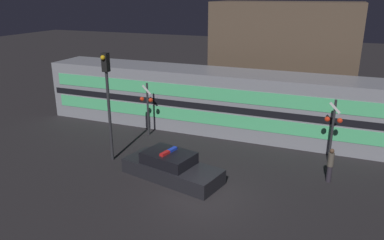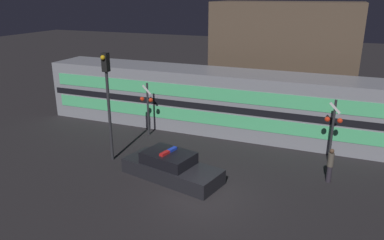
{
  "view_description": "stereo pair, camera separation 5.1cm",
  "coord_description": "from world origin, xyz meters",
  "px_view_note": "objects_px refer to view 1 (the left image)",
  "views": [
    {
      "loc": [
        4.79,
        -13.12,
        8.2
      ],
      "look_at": [
        -2.38,
        4.74,
        1.69
      ],
      "focal_mm": 35.0,
      "sensor_mm": 36.0,
      "label": 1
    },
    {
      "loc": [
        4.84,
        -13.1,
        8.2
      ],
      "look_at": [
        -2.38,
        4.74,
        1.69
      ],
      "focal_mm": 35.0,
      "sensor_mm": 36.0,
      "label": 2
    }
  ],
  "objects_px": {
    "crossing_signal_near": "(333,126)",
    "pedestrian": "(330,165)",
    "police_car": "(171,168)",
    "traffic_light_corner": "(108,91)",
    "train": "(207,100)"
  },
  "relations": [
    {
      "from": "police_car",
      "to": "traffic_light_corner",
      "type": "relative_size",
      "value": 0.91
    },
    {
      "from": "police_car",
      "to": "crossing_signal_near",
      "type": "relative_size",
      "value": 1.52
    },
    {
      "from": "train",
      "to": "police_car",
      "type": "relative_size",
      "value": 4.25
    },
    {
      "from": "train",
      "to": "traffic_light_corner",
      "type": "bearing_deg",
      "value": -114.04
    },
    {
      "from": "police_car",
      "to": "crossing_signal_near",
      "type": "distance_m",
      "value": 8.28
    },
    {
      "from": "police_car",
      "to": "crossing_signal_near",
      "type": "xyz_separation_m",
      "value": [
        6.77,
        4.53,
        1.47
      ]
    },
    {
      "from": "crossing_signal_near",
      "to": "pedestrian",
      "type": "bearing_deg",
      "value": -87.22
    },
    {
      "from": "train",
      "to": "traffic_light_corner",
      "type": "xyz_separation_m",
      "value": [
        -2.87,
        -6.43,
        1.81
      ]
    },
    {
      "from": "train",
      "to": "crossing_signal_near",
      "type": "xyz_separation_m",
      "value": [
        7.58,
        -2.55,
        0.09
      ]
    },
    {
      "from": "pedestrian",
      "to": "crossing_signal_near",
      "type": "xyz_separation_m",
      "value": [
        -0.11,
        2.2,
        1.13
      ]
    },
    {
      "from": "traffic_light_corner",
      "to": "pedestrian",
      "type": "bearing_deg",
      "value": 9.05
    },
    {
      "from": "police_car",
      "to": "pedestrian",
      "type": "relative_size",
      "value": 3.09
    },
    {
      "from": "crossing_signal_near",
      "to": "police_car",
      "type": "bearing_deg",
      "value": -146.18
    },
    {
      "from": "crossing_signal_near",
      "to": "traffic_light_corner",
      "type": "xyz_separation_m",
      "value": [
        -10.45,
        -3.88,
        1.72
      ]
    },
    {
      "from": "police_car",
      "to": "traffic_light_corner",
      "type": "distance_m",
      "value": 4.91
    }
  ]
}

